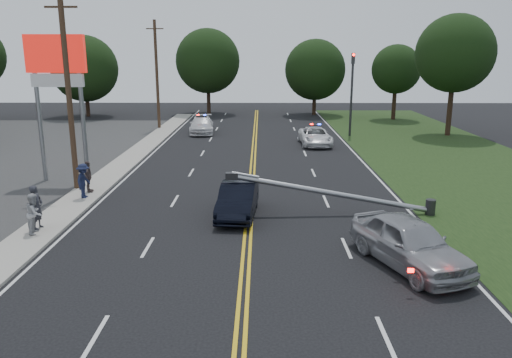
{
  "coord_description": "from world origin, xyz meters",
  "views": [
    {
      "loc": [
        0.51,
        -13.34,
        7.02
      ],
      "look_at": [
        0.3,
        7.72,
        1.7
      ],
      "focal_mm": 35.0,
      "sensor_mm": 36.0,
      "label": 1
    }
  ],
  "objects_px": {
    "utility_pole_mid": "(69,93)",
    "waiting_sedan": "(409,242)",
    "traffic_signal": "(352,87)",
    "pylon_sign": "(57,73)",
    "fallen_streetlight": "(343,195)",
    "emergency_a": "(315,136)",
    "utility_pole_far": "(157,75)",
    "emergency_b": "(202,125)",
    "bystander_a": "(37,207)",
    "crashed_sedan": "(238,200)",
    "bystander_d": "(88,177)",
    "bystander_b": "(35,213)",
    "bystander_c": "(84,181)"
  },
  "relations": [
    {
      "from": "utility_pole_mid",
      "to": "waiting_sedan",
      "type": "distance_m",
      "value": 18.05
    },
    {
      "from": "traffic_signal",
      "to": "utility_pole_mid",
      "type": "height_order",
      "value": "utility_pole_mid"
    },
    {
      "from": "pylon_sign",
      "to": "utility_pole_mid",
      "type": "bearing_deg",
      "value": -56.98
    },
    {
      "from": "utility_pole_mid",
      "to": "fallen_streetlight",
      "type": "bearing_deg",
      "value": -16.64
    },
    {
      "from": "traffic_signal",
      "to": "emergency_a",
      "type": "height_order",
      "value": "traffic_signal"
    },
    {
      "from": "utility_pole_far",
      "to": "emergency_b",
      "type": "distance_m",
      "value": 6.7
    },
    {
      "from": "emergency_a",
      "to": "bystander_a",
      "type": "relative_size",
      "value": 2.72
    },
    {
      "from": "fallen_streetlight",
      "to": "emergency_b",
      "type": "distance_m",
      "value": 25.05
    },
    {
      "from": "traffic_signal",
      "to": "utility_pole_far",
      "type": "bearing_deg",
      "value": 167.11
    },
    {
      "from": "emergency_a",
      "to": "emergency_b",
      "type": "xyz_separation_m",
      "value": [
        -9.61,
        5.89,
        0.06
      ]
    },
    {
      "from": "pylon_sign",
      "to": "crashed_sedan",
      "type": "bearing_deg",
      "value": -31.88
    },
    {
      "from": "waiting_sedan",
      "to": "bystander_a",
      "type": "height_order",
      "value": "bystander_a"
    },
    {
      "from": "bystander_a",
      "to": "bystander_d",
      "type": "distance_m",
      "value": 5.49
    },
    {
      "from": "crashed_sedan",
      "to": "pylon_sign",
      "type": "bearing_deg",
      "value": 152.18
    },
    {
      "from": "traffic_signal",
      "to": "utility_pole_far",
      "type": "height_order",
      "value": "utility_pole_far"
    },
    {
      "from": "utility_pole_far",
      "to": "bystander_a",
      "type": "bearing_deg",
      "value": -88.58
    },
    {
      "from": "bystander_d",
      "to": "bystander_b",
      "type": "bearing_deg",
      "value": 169.81
    },
    {
      "from": "emergency_a",
      "to": "fallen_streetlight",
      "type": "bearing_deg",
      "value": -94.18
    },
    {
      "from": "emergency_a",
      "to": "bystander_a",
      "type": "xyz_separation_m",
      "value": [
        -13.29,
        -19.78,
        0.34
      ]
    },
    {
      "from": "pylon_sign",
      "to": "emergency_b",
      "type": "distance_m",
      "value": 19.02
    },
    {
      "from": "utility_pole_far",
      "to": "emergency_b",
      "type": "bearing_deg",
      "value": -30.96
    },
    {
      "from": "utility_pole_far",
      "to": "crashed_sedan",
      "type": "distance_m",
      "value": 27.97
    },
    {
      "from": "pylon_sign",
      "to": "emergency_b",
      "type": "relative_size",
      "value": 1.56
    },
    {
      "from": "bystander_b",
      "to": "bystander_c",
      "type": "distance_m",
      "value": 4.97
    },
    {
      "from": "utility_pole_mid",
      "to": "utility_pole_far",
      "type": "distance_m",
      "value": 22.0
    },
    {
      "from": "emergency_b",
      "to": "bystander_c",
      "type": "xyz_separation_m",
      "value": [
        -3.33,
        -21.21,
        0.23
      ]
    },
    {
      "from": "utility_pole_far",
      "to": "emergency_b",
      "type": "height_order",
      "value": "utility_pole_far"
    },
    {
      "from": "bystander_a",
      "to": "bystander_d",
      "type": "relative_size",
      "value": 1.12
    },
    {
      "from": "utility_pole_mid",
      "to": "utility_pole_far",
      "type": "bearing_deg",
      "value": 90.0
    },
    {
      "from": "fallen_streetlight",
      "to": "pylon_sign",
      "type": "bearing_deg",
      "value": 157.78
    },
    {
      "from": "pylon_sign",
      "to": "fallen_streetlight",
      "type": "height_order",
      "value": "pylon_sign"
    },
    {
      "from": "traffic_signal",
      "to": "crashed_sedan",
      "type": "xyz_separation_m",
      "value": [
        -8.8,
        -22.21,
        -3.48
      ]
    },
    {
      "from": "crashed_sedan",
      "to": "bystander_b",
      "type": "relative_size",
      "value": 2.72
    },
    {
      "from": "crashed_sedan",
      "to": "waiting_sedan",
      "type": "bearing_deg",
      "value": -37.58
    },
    {
      "from": "traffic_signal",
      "to": "utility_pole_mid",
      "type": "xyz_separation_m",
      "value": [
        -17.5,
        -18.0,
        0.88
      ]
    },
    {
      "from": "utility_pole_mid",
      "to": "bystander_d",
      "type": "height_order",
      "value": "utility_pole_mid"
    },
    {
      "from": "waiting_sedan",
      "to": "emergency_a",
      "type": "xyz_separation_m",
      "value": [
        -0.72,
        23.05,
        -0.17
      ]
    },
    {
      "from": "pylon_sign",
      "to": "emergency_a",
      "type": "relative_size",
      "value": 1.63
    },
    {
      "from": "traffic_signal",
      "to": "bystander_d",
      "type": "relative_size",
      "value": 4.4
    },
    {
      "from": "pylon_sign",
      "to": "traffic_signal",
      "type": "xyz_separation_m",
      "value": [
        18.8,
        16.0,
        -1.79
      ]
    },
    {
      "from": "pylon_sign",
      "to": "bystander_d",
      "type": "distance_m",
      "value": 6.22
    },
    {
      "from": "fallen_streetlight",
      "to": "crashed_sedan",
      "type": "bearing_deg",
      "value": -177.34
    },
    {
      "from": "pylon_sign",
      "to": "utility_pole_far",
      "type": "relative_size",
      "value": 0.8
    },
    {
      "from": "traffic_signal",
      "to": "bystander_a",
      "type": "relative_size",
      "value": 3.91
    },
    {
      "from": "utility_pole_far",
      "to": "crashed_sedan",
      "type": "bearing_deg",
      "value": -71.65
    },
    {
      "from": "utility_pole_mid",
      "to": "waiting_sedan",
      "type": "height_order",
      "value": "utility_pole_mid"
    },
    {
      "from": "utility_pole_far",
      "to": "emergency_a",
      "type": "relative_size",
      "value": 2.04
    },
    {
      "from": "traffic_signal",
      "to": "crashed_sedan",
      "type": "relative_size",
      "value": 1.61
    },
    {
      "from": "utility_pole_mid",
      "to": "crashed_sedan",
      "type": "distance_m",
      "value": 10.6
    },
    {
      "from": "traffic_signal",
      "to": "emergency_a",
      "type": "bearing_deg",
      "value": -127.92
    }
  ]
}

